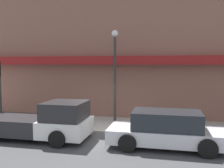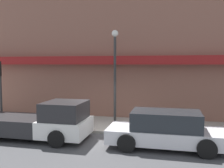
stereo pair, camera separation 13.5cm
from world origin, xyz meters
TOP-DOWN VIEW (x-y plane):
  - ground_plane at (0.00, 0.00)m, footprint 80.00×80.00m
  - sidewalk at (0.00, 1.69)m, footprint 36.00×3.38m
  - building at (0.01, 4.86)m, footprint 19.80×3.80m
  - pickup_truck at (-2.69, -1.34)m, footprint 5.08×2.21m
  - parked_car at (2.83, -1.34)m, footprint 4.69×2.02m
  - fire_hydrant at (1.20, 0.59)m, footprint 0.19×0.19m
  - street_lamp at (0.06, 1.70)m, footprint 0.36×0.36m

SIDE VIEW (x-z plane):
  - ground_plane at x=0.00m, z-range 0.00..0.00m
  - sidewalk at x=0.00m, z-range 0.00..0.13m
  - fire_hydrant at x=1.20m, z-range 0.12..0.86m
  - parked_car at x=2.83m, z-range -0.02..1.47m
  - pickup_truck at x=-2.69m, z-range -0.10..1.62m
  - street_lamp at x=0.06m, z-range 0.80..5.87m
  - building at x=0.01m, z-range -0.01..10.92m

